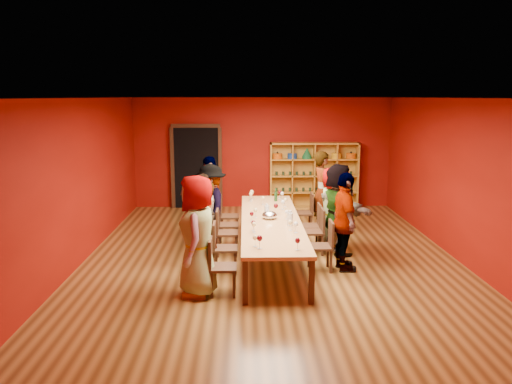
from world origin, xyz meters
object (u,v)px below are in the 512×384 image
person_left_3 (211,205)px  person_left_4 (210,196)px  person_left_0 (197,236)px  person_right_1 (345,222)px  chair_person_right_4 (307,210)px  person_right_3 (332,207)px  person_left_1 (205,228)px  wine_bottle (276,196)px  chair_person_left_0 (218,263)px  person_right_2 (338,209)px  chair_person_left_1 (221,245)px  chair_person_left_3 (224,222)px  chair_person_right_2 (317,229)px  person_right_4 (322,192)px  chair_person_left_2 (223,230)px  spittoon_bowl (270,215)px  person_left_2 (201,215)px  chair_person_left_4 (226,213)px  chair_person_right_1 (325,243)px  shelving_unit (314,172)px  tasting_table (271,222)px

person_left_3 → person_left_4: (-0.07, 0.76, 0.04)m
person_left_0 → person_right_1: bearing=113.2°
person_left_0 → chair_person_right_4: size_ratio=2.10×
person_left_3 → person_right_3: person_left_3 is taller
person_left_1 → wine_bottle: person_left_1 is taller
chair_person_left_0 → person_right_2: (2.22, 2.01, 0.39)m
chair_person_left_1 → person_right_1: bearing=1.8°
chair_person_left_3 → chair_person_right_2: 1.91m
person_left_1 → person_left_4: bearing=164.1°
person_left_3 → person_right_4: size_ratio=0.92×
chair_person_left_2 → spittoon_bowl: size_ratio=3.10×
person_left_1 → chair_person_left_2: (0.27, 0.99, -0.30)m
person_right_3 → person_left_0: bearing=151.5°
chair_person_left_0 → person_left_2: size_ratio=0.56×
chair_person_left_4 → person_left_1: bearing=-96.5°
chair_person_left_0 → chair_person_right_1: 2.10m
shelving_unit → person_left_4: bearing=-133.9°
shelving_unit → person_left_3: shelving_unit is taller
chair_person_right_4 → spittoon_bowl: spittoon_bowl is taller
chair_person_left_2 → wine_bottle: (1.11, 1.46, 0.36)m
person_left_0 → person_left_4: (-0.03, 3.33, -0.05)m
person_left_1 → person_left_3: 1.60m
chair_person_right_1 → person_right_4: 2.61m
chair_person_left_4 → person_right_4: person_right_4 is taller
person_left_3 → wine_bottle: size_ratio=5.99×
spittoon_bowl → wine_bottle: size_ratio=1.02×
shelving_unit → chair_person_left_4: bearing=-130.0°
chair_person_left_1 → person_right_1: 2.20m
tasting_table → person_right_4: bearing=55.7°
person_left_4 → person_right_3: (2.53, -0.88, -0.06)m
chair_person_left_4 → wine_bottle: (1.11, 0.10, 0.36)m
person_left_0 → spittoon_bowl: (1.19, 1.81, -0.12)m
shelving_unit → chair_person_left_0: 6.52m
chair_person_left_3 → person_right_4: (2.16, 1.03, 0.42)m
person_right_3 → tasting_table: bearing=135.3°
chair_person_right_1 → chair_person_right_4: same height
tasting_table → person_left_4: size_ratio=2.55×
person_left_0 → chair_person_left_4: 3.37m
chair_person_left_4 → chair_person_right_1: size_ratio=1.00×
wine_bottle → person_left_1: bearing=-119.3°
person_left_0 → chair_person_right_1: bearing=116.4°
person_right_4 → spittoon_bowl: person_right_4 is taller
person_left_0 → person_right_1: person_left_0 is taller
person_left_3 → spittoon_bowl: person_left_3 is taller
tasting_table → person_left_1: person_left_1 is taller
person_right_3 → spittoon_bowl: 1.45m
person_right_1 → spittoon_bowl: size_ratio=6.09×
shelving_unit → chair_person_right_4: 2.57m
chair_person_left_3 → person_right_3: (2.19, -0.12, 0.33)m
shelving_unit → chair_person_right_2: 4.13m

